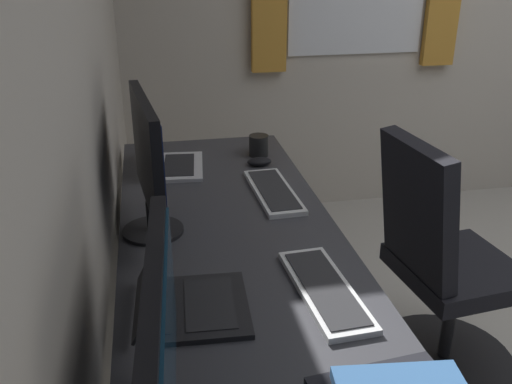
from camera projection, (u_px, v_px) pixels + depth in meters
wall_back at (61, 84)px, 1.33m from camera, size 4.47×0.10×2.60m
desk at (240, 277)px, 1.73m from camera, size 2.30×0.72×0.73m
drawer_pedestal at (213, 276)px, 2.33m from camera, size 0.40×0.51×0.69m
monitor_primary at (148, 159)px, 1.76m from camera, size 0.50×0.20×0.45m
monitor_secondary at (162, 354)px, 0.96m from camera, size 0.58×0.20×0.40m
laptop_leftmost at (167, 158)px, 2.37m from camera, size 0.34×0.27×0.20m
laptop_left at (187, 296)px, 1.45m from camera, size 0.30×0.31×0.19m
keyboard_main at (325, 289)px, 1.54m from camera, size 0.43×0.16×0.02m
keyboard_spare at (274, 191)px, 2.15m from camera, size 0.43×0.16×0.02m
mouse_main at (259, 162)px, 2.42m from camera, size 0.06×0.10×0.03m
coffee_mug at (259, 145)px, 2.52m from camera, size 0.13×0.09×0.09m
office_chair at (440, 274)px, 2.14m from camera, size 0.56×0.57×0.97m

